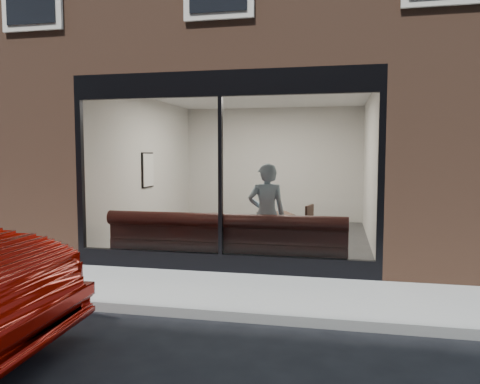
% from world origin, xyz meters
% --- Properties ---
extents(ground, '(120.00, 120.00, 0.00)m').
position_xyz_m(ground, '(0.00, 0.00, 0.00)').
color(ground, black).
rests_on(ground, ground).
extents(sidewalk_near, '(40.00, 2.00, 0.01)m').
position_xyz_m(sidewalk_near, '(0.00, 1.00, 0.01)').
color(sidewalk_near, gray).
rests_on(sidewalk_near, ground).
extents(kerb_near, '(40.00, 0.10, 0.12)m').
position_xyz_m(kerb_near, '(0.00, -0.05, 0.06)').
color(kerb_near, gray).
rests_on(kerb_near, ground).
extents(host_building_pier_left, '(2.50, 12.00, 3.20)m').
position_xyz_m(host_building_pier_left, '(-3.75, 8.00, 1.60)').
color(host_building_pier_left, brown).
rests_on(host_building_pier_left, ground).
extents(host_building_pier_right, '(2.50, 12.00, 3.20)m').
position_xyz_m(host_building_pier_right, '(3.75, 8.00, 1.60)').
color(host_building_pier_right, brown).
rests_on(host_building_pier_right, ground).
extents(host_building_backfill, '(5.00, 6.00, 3.20)m').
position_xyz_m(host_building_backfill, '(0.00, 11.00, 1.60)').
color(host_building_backfill, brown).
rests_on(host_building_backfill, ground).
extents(cafe_floor, '(6.00, 6.00, 0.00)m').
position_xyz_m(cafe_floor, '(0.00, 5.00, 0.02)').
color(cafe_floor, '#2D2D30').
rests_on(cafe_floor, ground).
extents(cafe_ceiling, '(6.00, 6.00, 0.00)m').
position_xyz_m(cafe_ceiling, '(0.00, 5.00, 3.19)').
color(cafe_ceiling, white).
rests_on(cafe_ceiling, host_building_upper).
extents(cafe_wall_back, '(5.00, 0.00, 5.00)m').
position_xyz_m(cafe_wall_back, '(0.00, 7.99, 1.60)').
color(cafe_wall_back, silver).
rests_on(cafe_wall_back, ground).
extents(cafe_wall_left, '(0.00, 6.00, 6.00)m').
position_xyz_m(cafe_wall_left, '(-2.49, 5.00, 1.60)').
color(cafe_wall_left, silver).
rests_on(cafe_wall_left, ground).
extents(cafe_wall_right, '(0.00, 6.00, 6.00)m').
position_xyz_m(cafe_wall_right, '(2.49, 5.00, 1.60)').
color(cafe_wall_right, silver).
rests_on(cafe_wall_right, ground).
extents(storefront_kick, '(5.00, 0.10, 0.30)m').
position_xyz_m(storefront_kick, '(0.00, 2.05, 0.15)').
color(storefront_kick, black).
rests_on(storefront_kick, ground).
extents(storefront_header, '(5.00, 0.10, 0.40)m').
position_xyz_m(storefront_header, '(0.00, 2.05, 3.00)').
color(storefront_header, black).
rests_on(storefront_header, host_building_upper).
extents(storefront_mullion, '(0.06, 0.10, 2.50)m').
position_xyz_m(storefront_mullion, '(0.00, 2.05, 1.55)').
color(storefront_mullion, black).
rests_on(storefront_mullion, storefront_kick).
extents(storefront_glass, '(4.80, 0.00, 4.80)m').
position_xyz_m(storefront_glass, '(0.00, 2.02, 1.55)').
color(storefront_glass, white).
rests_on(storefront_glass, storefront_kick).
extents(banquette, '(4.00, 0.55, 0.45)m').
position_xyz_m(banquette, '(0.00, 2.45, 0.23)').
color(banquette, '#3A1515').
rests_on(banquette, cafe_floor).
extents(person, '(0.71, 0.55, 1.74)m').
position_xyz_m(person, '(0.64, 2.72, 0.87)').
color(person, '#9DBBCF').
rests_on(person, cafe_floor).
extents(cafe_table_left, '(0.78, 0.78, 0.04)m').
position_xyz_m(cafe_table_left, '(-0.61, 3.27, 0.74)').
color(cafe_table_left, black).
rests_on(cafe_table_left, cafe_floor).
extents(cafe_table_right, '(0.80, 0.80, 0.04)m').
position_xyz_m(cafe_table_right, '(0.65, 3.78, 0.74)').
color(cafe_table_right, black).
rests_on(cafe_table_right, cafe_floor).
extents(cafe_chair_right, '(0.53, 0.53, 0.04)m').
position_xyz_m(cafe_chair_right, '(1.13, 3.66, 0.24)').
color(cafe_chair_right, black).
rests_on(cafe_chair_right, cafe_floor).
extents(wall_poster, '(0.02, 0.56, 0.75)m').
position_xyz_m(wall_poster, '(-2.45, 4.93, 1.53)').
color(wall_poster, white).
rests_on(wall_poster, cafe_wall_left).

